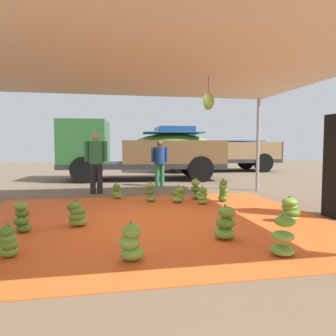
# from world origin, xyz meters

# --- Properties ---
(ground_plane) EXTENTS (40.00, 40.00, 0.00)m
(ground_plane) POSITION_xyz_m (0.00, 3.00, 0.00)
(ground_plane) COLOR brown
(tarp_orange) EXTENTS (6.56, 5.57, 0.01)m
(tarp_orange) POSITION_xyz_m (0.00, 0.00, 0.01)
(tarp_orange) COLOR #E05B23
(tarp_orange) RESTS_ON ground
(tent_canopy) EXTENTS (8.00, 7.00, 2.90)m
(tent_canopy) POSITION_xyz_m (0.01, -0.08, 2.82)
(tent_canopy) COLOR #9EA0A5
(tent_canopy) RESTS_ON ground
(banana_bunch_1) EXTENTS (0.43, 0.44, 0.46)m
(banana_bunch_1) POSITION_xyz_m (-1.28, -0.23, 0.21)
(banana_bunch_1) COLOR #75A83D
(banana_bunch_1) RESTS_ON tarp_orange
(banana_bunch_2) EXTENTS (0.33, 0.32, 0.56)m
(banana_bunch_2) POSITION_xyz_m (1.46, 2.03, 0.25)
(banana_bunch_2) COLOR #60932D
(banana_bunch_2) RESTS_ON tarp_orange
(banana_bunch_3) EXTENTS (0.44, 0.44, 0.52)m
(banana_bunch_3) POSITION_xyz_m (0.95, -1.39, 0.23)
(banana_bunch_3) COLOR #6B9E38
(banana_bunch_3) RESTS_ON tarp_orange
(banana_bunch_4) EXTENTS (0.32, 0.32, 0.58)m
(banana_bunch_4) POSITION_xyz_m (2.03, 1.57, 0.27)
(banana_bunch_4) COLOR #518428
(banana_bunch_4) RESTS_ON tarp_orange
(banana_bunch_5) EXTENTS (0.35, 0.34, 0.43)m
(banana_bunch_5) POSITION_xyz_m (-0.55, 2.50, 0.19)
(banana_bunch_5) COLOR #6B9E38
(banana_bunch_5) RESTS_ON tarp_orange
(banana_bunch_6) EXTENTS (0.38, 0.34, 0.52)m
(banana_bunch_6) POSITION_xyz_m (0.25, 1.86, 0.23)
(banana_bunch_6) COLOR #6B9E38
(banana_bunch_6) RESTS_ON tarp_orange
(banana_bunch_7) EXTENTS (0.35, 0.35, 0.53)m
(banana_bunch_7) POSITION_xyz_m (-2.10, -0.45, 0.23)
(banana_bunch_7) COLOR #518428
(banana_bunch_7) RESTS_ON tarp_orange
(banana_bunch_8) EXTENTS (0.44, 0.44, 0.55)m
(banana_bunch_8) POSITION_xyz_m (1.40, -2.18, 0.24)
(banana_bunch_8) COLOR #6B9E38
(banana_bunch_8) RESTS_ON tarp_orange
(banana_bunch_10) EXTENTS (0.43, 0.40, 0.48)m
(banana_bunch_10) POSITION_xyz_m (2.47, -0.62, 0.21)
(banana_bunch_10) COLOR #75A83D
(banana_bunch_10) RESTS_ON tarp_orange
(banana_bunch_11) EXTENTS (0.42, 0.41, 0.43)m
(banana_bunch_11) POSITION_xyz_m (0.92, 1.67, 0.19)
(banana_bunch_11) COLOR #75A83D
(banana_bunch_11) RESTS_ON tarp_orange
(banana_bunch_12) EXTENTS (0.32, 0.32, 0.45)m
(banana_bunch_12) POSITION_xyz_m (-1.95, -1.62, 0.20)
(banana_bunch_12) COLOR #75A83D
(banana_bunch_12) RESTS_ON tarp_orange
(banana_bunch_13) EXTENTS (0.34, 0.35, 0.44)m
(banana_bunch_13) POSITION_xyz_m (1.43, 1.34, 0.19)
(banana_bunch_13) COLOR #75A83D
(banana_bunch_13) RESTS_ON tarp_orange
(banana_bunch_15) EXTENTS (0.36, 0.35, 0.48)m
(banana_bunch_15) POSITION_xyz_m (-0.48, -2.00, 0.22)
(banana_bunch_15) COLOR #75A83D
(banana_bunch_15) RESTS_ON tarp_orange
(cargo_truck_main) EXTENTS (6.69, 2.94, 2.40)m
(cargo_truck_main) POSITION_xyz_m (0.43, 7.19, 1.24)
(cargo_truck_main) COLOR #2D2D2D
(cargo_truck_main) RESTS_ON ground
(cargo_truck_far) EXTENTS (6.67, 2.65, 2.40)m
(cargo_truck_far) POSITION_xyz_m (4.73, 10.75, 1.18)
(cargo_truck_far) COLOR #2D2D2D
(cargo_truck_far) RESTS_ON ground
(worker_0) EXTENTS (0.58, 0.35, 1.58)m
(worker_0) POSITION_xyz_m (0.97, 4.88, 0.92)
(worker_0) COLOR #337A4C
(worker_0) RESTS_ON ground
(worker_1) EXTENTS (0.65, 0.40, 1.78)m
(worker_1) POSITION_xyz_m (-1.11, 3.57, 1.04)
(worker_1) COLOR #26262D
(worker_1) RESTS_ON ground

